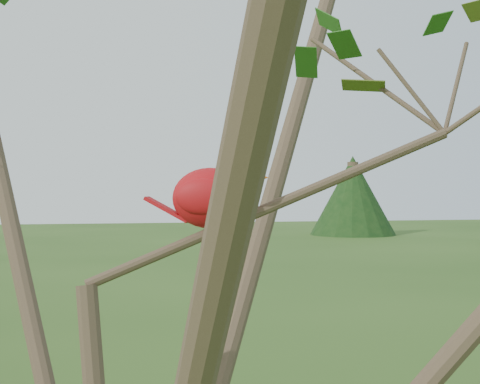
{
  "coord_description": "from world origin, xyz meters",
  "views": [
    {
      "loc": [
        -0.03,
        -1.0,
        2.11
      ],
      "look_at": [
        0.19,
        0.07,
        2.1
      ],
      "focal_mm": 50.0,
      "sensor_mm": 36.0,
      "label": 1
    }
  ],
  "objects": [
    {
      "name": "crabapple_tree",
      "position": [
        0.03,
        -0.02,
        2.12
      ],
      "size": [
        2.35,
        2.05,
        2.95
      ],
      "color": "#453525",
      "rests_on": "ground"
    },
    {
      "name": "distant_trees",
      "position": [
        2.2,
        23.7,
        1.52
      ],
      "size": [
        39.7,
        14.27,
        3.59
      ],
      "color": "#453525",
      "rests_on": "ground"
    },
    {
      "name": "cardinal",
      "position": [
        0.15,
        0.08,
        2.09
      ],
      "size": [
        0.2,
        0.13,
        0.14
      ],
      "rotation": [
        0.0,
        0.0,
        -0.35
      ],
      "color": "red",
      "rests_on": "ground"
    }
  ]
}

